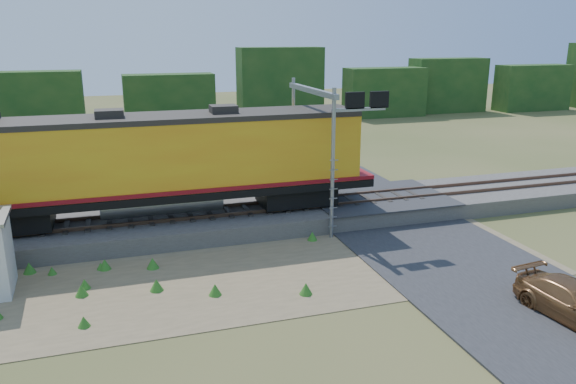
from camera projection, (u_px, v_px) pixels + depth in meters
name	position (u px, v px, depth m)	size (l,w,h in m)	color
ground	(283.00, 274.00, 21.72)	(140.00, 140.00, 0.00)	#475123
ballast	(246.00, 218.00, 27.11)	(70.00, 5.00, 0.80)	slate
rails	(246.00, 208.00, 26.98)	(70.00, 1.54, 0.16)	brown
dirt_shoulder	(229.00, 275.00, 21.59)	(26.00, 8.00, 0.03)	#8C7754
road	(431.00, 246.00, 24.40)	(7.00, 66.00, 0.86)	#38383A
tree_line_north	(171.00, 95.00, 55.74)	(130.00, 3.00, 6.50)	#173E16
weed_clumps	(192.00, 285.00, 20.79)	(15.00, 6.20, 0.56)	#337421
locomotive	(153.00, 161.00, 25.05)	(19.83, 3.02, 5.12)	black
signal_gantry	(323.00, 119.00, 26.28)	(2.69, 6.20, 6.77)	gray
car	(575.00, 303.00, 18.08)	(1.71, 4.21, 1.22)	#926136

